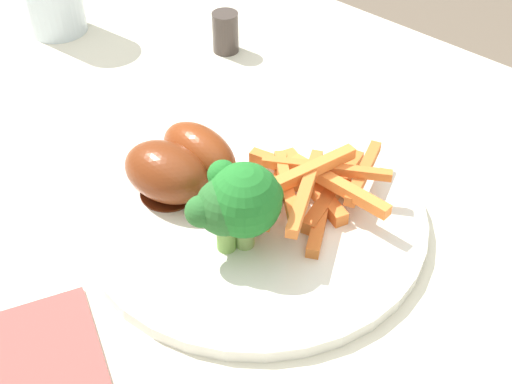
# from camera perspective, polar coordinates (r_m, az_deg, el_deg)

# --- Properties ---
(dining_table) EXTENTS (1.10, 0.82, 0.70)m
(dining_table) POSITION_cam_1_polar(r_m,az_deg,el_deg) (0.62, -0.83, -11.43)
(dining_table) COLOR silver
(dining_table) RESTS_ON ground_plane
(dinner_plate) EXTENTS (0.28, 0.28, 0.01)m
(dinner_plate) POSITION_cam_1_polar(r_m,az_deg,el_deg) (0.57, -0.00, -1.95)
(dinner_plate) COLOR white
(dinner_plate) RESTS_ON dining_table
(broccoli_floret_front) EXTENTS (0.05, 0.05, 0.07)m
(broccoli_floret_front) POSITION_cam_1_polar(r_m,az_deg,el_deg) (0.51, -2.70, -1.39)
(broccoli_floret_front) COLOR #85B554
(broccoli_floret_front) RESTS_ON dinner_plate
(broccoli_floret_middle) EXTENTS (0.06, 0.06, 0.08)m
(broccoli_floret_middle) POSITION_cam_1_polar(r_m,az_deg,el_deg) (0.51, -0.81, -0.37)
(broccoli_floret_middle) COLOR #91B360
(broccoli_floret_middle) RESTS_ON dinner_plate
(carrot_fries_pile) EXTENTS (0.14, 0.15, 0.04)m
(carrot_fries_pile) POSITION_cam_1_polar(r_m,az_deg,el_deg) (0.57, 5.29, 0.55)
(carrot_fries_pile) COLOR orange
(carrot_fries_pile) RESTS_ON dinner_plate
(chicken_drumstick_near) EXTENTS (0.14, 0.05, 0.05)m
(chicken_drumstick_near) POSITION_cam_1_polar(r_m,az_deg,el_deg) (0.58, -4.45, 3.00)
(chicken_drumstick_near) COLOR #5B1F0C
(chicken_drumstick_near) RESTS_ON dinner_plate
(chicken_drumstick_far) EXTENTS (0.13, 0.07, 0.05)m
(chicken_drumstick_far) POSITION_cam_1_polar(r_m,az_deg,el_deg) (0.57, -6.94, 1.69)
(chicken_drumstick_far) COLOR #501C0C
(chicken_drumstick_far) RESTS_ON dinner_plate
(pepper_shaker) EXTENTS (0.03, 0.03, 0.05)m
(pepper_shaker) POSITION_cam_1_polar(r_m,az_deg,el_deg) (0.79, -2.58, 13.26)
(pepper_shaker) COLOR #423833
(pepper_shaker) RESTS_ON dining_table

